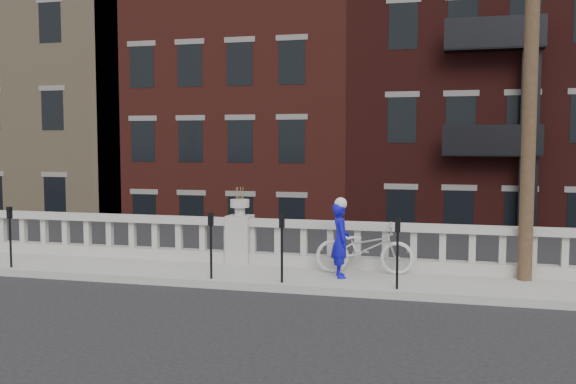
% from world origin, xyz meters
% --- Properties ---
extents(ground, '(120.00, 120.00, 0.00)m').
position_xyz_m(ground, '(0.00, 0.00, 0.00)').
color(ground, black).
rests_on(ground, ground).
extents(sidewalk, '(32.00, 2.20, 0.15)m').
position_xyz_m(sidewalk, '(0.00, 3.00, 0.07)').
color(sidewalk, gray).
rests_on(sidewalk, ground).
extents(balustrade, '(28.00, 0.34, 1.03)m').
position_xyz_m(balustrade, '(0.00, 3.95, 0.64)').
color(balustrade, gray).
rests_on(balustrade, sidewalk).
extents(planter_pedestal, '(0.55, 0.55, 1.76)m').
position_xyz_m(planter_pedestal, '(0.00, 3.95, 0.83)').
color(planter_pedestal, gray).
rests_on(planter_pedestal, sidewalk).
extents(lower_level, '(80.00, 44.00, 20.80)m').
position_xyz_m(lower_level, '(0.56, 23.04, 2.63)').
color(lower_level, '#605E59').
rests_on(lower_level, ground).
extents(utility_pole, '(1.60, 0.28, 10.00)m').
position_xyz_m(utility_pole, '(6.20, 3.60, 5.24)').
color(utility_pole, '#422D1E').
rests_on(utility_pole, sidewalk).
extents(parking_meter_a, '(0.10, 0.09, 1.36)m').
position_xyz_m(parking_meter_a, '(-4.78, 2.15, 1.00)').
color(parking_meter_a, black).
rests_on(parking_meter_a, sidewalk).
extents(parking_meter_b, '(0.10, 0.09, 1.36)m').
position_xyz_m(parking_meter_b, '(-0.02, 2.15, 1.00)').
color(parking_meter_b, black).
rests_on(parking_meter_b, sidewalk).
extents(parking_meter_c, '(0.10, 0.09, 1.36)m').
position_xyz_m(parking_meter_c, '(1.48, 2.15, 1.00)').
color(parking_meter_c, black).
rests_on(parking_meter_c, sidewalk).
extents(parking_meter_d, '(0.10, 0.09, 1.36)m').
position_xyz_m(parking_meter_d, '(3.75, 2.15, 1.00)').
color(parking_meter_d, black).
rests_on(parking_meter_d, sidewalk).
extents(bicycle, '(2.13, 0.91, 1.09)m').
position_xyz_m(bicycle, '(2.96, 3.45, 0.69)').
color(bicycle, silver).
rests_on(bicycle, sidewalk).
extents(cyclist, '(0.53, 0.65, 1.55)m').
position_xyz_m(cyclist, '(2.52, 2.94, 0.93)').
color(cyclist, '#100CBA').
rests_on(cyclist, sidewalk).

